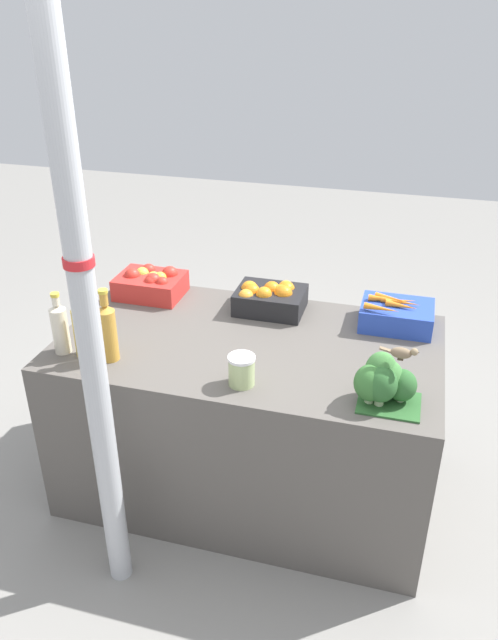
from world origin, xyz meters
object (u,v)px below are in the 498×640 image
orange_crate (270,297)px  carrot_crate (396,314)px  apple_crate (151,283)px  pickle_jar (242,370)px  juice_bottle_cloudy (60,327)px  broccoli_pile (383,381)px  sparrow_bird (403,353)px  support_pole (80,270)px  juice_bottle_amber (108,331)px  juice_bottle_golden (81,329)px

orange_crate → carrot_crate: (0.56, -0.00, -0.01)m
apple_crate → pickle_jar: bearing=-44.4°
pickle_jar → juice_bottle_cloudy: bearing=177.7°
broccoli_pile → sparrow_bird: 0.14m
support_pole → juice_bottle_amber: support_pole is taller
apple_crate → juice_bottle_cloudy: 0.60m
sparrow_bird → support_pole: bearing=-158.3°
orange_crate → juice_bottle_golden: (-0.63, -0.59, 0.05)m
support_pole → carrot_crate: support_pole is taller
orange_crate → juice_bottle_cloudy: 0.93m
juice_bottle_golden → carrot_crate: bearing=26.2°
support_pole → pickle_jar: 0.72m
support_pole → juice_bottle_cloudy: size_ratio=10.02×
apple_crate → broccoli_pile: size_ratio=1.28×
juice_bottle_golden → pickle_jar: juice_bottle_golden is taller
sparrow_bird → juice_bottle_amber: bearing=-178.6°
pickle_jar → carrot_crate: bearing=49.8°
orange_crate → pickle_jar: size_ratio=2.58×
apple_crate → sparrow_bird: (1.19, -0.60, 0.15)m
pickle_jar → apple_crate: bearing=135.6°
juice_bottle_cloudy → support_pole: bearing=-45.8°
pickle_jar → sparrow_bird: sparrow_bird is taller
pickle_jar → support_pole: bearing=-141.2°
carrot_crate → juice_bottle_amber: (-1.07, -0.59, 0.07)m
support_pole → juice_bottle_cloudy: support_pole is taller
apple_crate → orange_crate: size_ratio=1.00×
broccoli_pile → juice_bottle_golden: size_ratio=0.84×
carrot_crate → pickle_jar: bearing=-130.2°
juice_bottle_amber → pickle_jar: bearing=-3.2°
broccoli_pile → juice_bottle_amber: juice_bottle_amber is taller
carrot_crate → support_pole: bearing=-134.6°
sparrow_bird → pickle_jar: bearing=-176.1°
apple_crate → carrot_crate: size_ratio=1.00×
pickle_jar → sparrow_bird: 0.59m
support_pole → orange_crate: size_ratio=8.58×
support_pole → juice_bottle_golden: (-0.26, 0.36, -0.43)m
support_pole → juice_bottle_amber: (-0.14, 0.36, -0.42)m
broccoli_pile → juice_bottle_cloudy: 1.28m
support_pole → apple_crate: support_pole is taller
juice_bottle_amber → apple_crate: bearing=97.4°
juice_bottle_amber → carrot_crate: bearing=28.6°
broccoli_pile → juice_bottle_cloudy: juice_bottle_cloudy is taller
juice_bottle_golden → support_pole: bearing=-54.5°
support_pole → sparrow_bird: size_ratio=19.44×
support_pole → carrot_crate: (0.93, 0.95, -0.50)m
pickle_jar → sparrow_bird: bearing=1.9°
support_pole → juice_bottle_amber: bearing=111.3°
juice_bottle_amber → pickle_jar: juice_bottle_amber is taller
broccoli_pile → pickle_jar: (-0.51, -0.03, -0.03)m
juice_bottle_amber → juice_bottle_golden: bearing=180.0°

